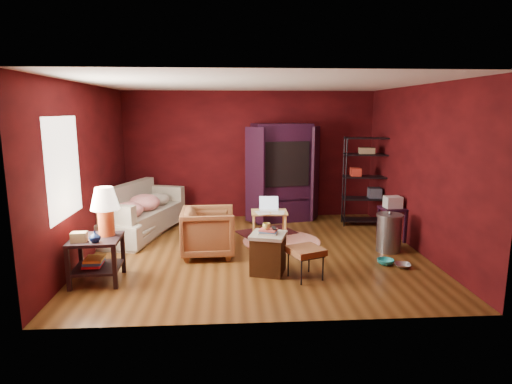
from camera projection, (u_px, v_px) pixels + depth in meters
room at (254, 170)px, 7.04m from camera, size 5.54×5.04×2.84m
sofa at (139, 213)px, 8.25m from camera, size 1.12×2.32×0.87m
armchair at (209, 230)px, 7.06m from camera, size 0.82×0.87×0.88m
pet_bowl_steel at (403, 260)px, 6.56m from camera, size 0.25×0.12×0.25m
pet_bowl_turquoise at (386, 256)px, 6.68m from camera, size 0.26×0.08×0.26m
vase at (95, 237)px, 5.72m from camera, size 0.18×0.19×0.15m
mug at (267, 225)px, 6.23m from camera, size 0.14×0.13×0.12m
side_table at (101, 225)px, 5.97m from camera, size 0.70×0.70×1.33m
sofa_cushions at (139, 212)px, 8.29m from camera, size 1.47×2.26×0.88m
hamper at (268, 252)px, 6.31m from camera, size 0.61×0.61×0.69m
footstool at (306, 252)px, 6.08m from camera, size 0.58×0.58×0.46m
rug_round at (281, 241)px, 7.87m from camera, size 1.78×1.78×0.01m
rug_oriental at (266, 232)px, 8.44m from camera, size 1.27×1.08×0.01m
laptop_desk at (269, 214)px, 7.84m from camera, size 0.67×0.52×0.81m
tv_armoire at (282, 171)px, 9.24m from camera, size 1.63×1.06×2.10m
wire_shelving at (366, 177)px, 8.87m from camera, size 0.94×0.50×1.84m
small_stand at (393, 208)px, 7.82m from camera, size 0.45×0.45×0.83m
trash_can at (389, 233)px, 7.28m from camera, size 0.59×0.59×0.70m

